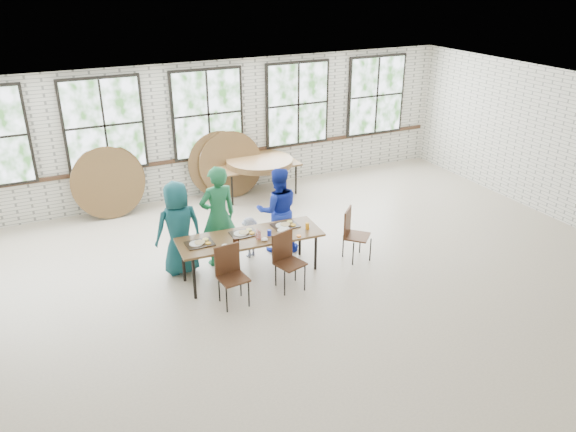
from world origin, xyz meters
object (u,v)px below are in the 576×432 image
at_px(chair_near_left, 230,270).
at_px(storage_table, 260,167).
at_px(dining_table, 250,239).
at_px(chair_near_right, 286,256).

distance_m(chair_near_left, storage_table, 4.48).
bearing_deg(dining_table, chair_near_left, -129.76).
bearing_deg(dining_table, chair_near_right, -52.71).
distance_m(chair_near_left, chair_near_right, 0.98).
bearing_deg(chair_near_left, dining_table, 40.79).
bearing_deg(storage_table, chair_near_left, -119.03).
relative_size(dining_table, chair_near_left, 2.58).
relative_size(dining_table, storage_table, 1.36).
height_order(dining_table, chair_near_left, chair_near_left).
relative_size(chair_near_left, chair_near_right, 1.00).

